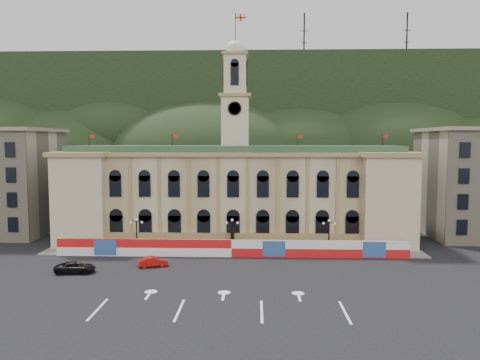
{
  "coord_description": "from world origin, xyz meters",
  "views": [
    {
      "loc": [
        3.35,
        -49.9,
        16.44
      ],
      "look_at": [
        1.12,
        18.0,
        10.7
      ],
      "focal_mm": 35.0,
      "sensor_mm": 36.0,
      "label": 1
    }
  ],
  "objects_px": {
    "lamp_center": "(232,233)",
    "statue": "(232,244)",
    "red_sedan": "(153,262)",
    "black_suv": "(75,267)"
  },
  "relations": [
    {
      "from": "statue",
      "to": "lamp_center",
      "type": "distance_m",
      "value": 2.14
    },
    {
      "from": "lamp_center",
      "to": "statue",
      "type": "bearing_deg",
      "value": 90.0
    },
    {
      "from": "lamp_center",
      "to": "black_suv",
      "type": "height_order",
      "value": "lamp_center"
    },
    {
      "from": "red_sedan",
      "to": "black_suv",
      "type": "distance_m",
      "value": 9.62
    },
    {
      "from": "red_sedan",
      "to": "black_suv",
      "type": "height_order",
      "value": "black_suv"
    },
    {
      "from": "statue",
      "to": "black_suv",
      "type": "xyz_separation_m",
      "value": [
        -19.06,
        -11.57,
        -0.51
      ]
    },
    {
      "from": "statue",
      "to": "black_suv",
      "type": "bearing_deg",
      "value": -148.75
    },
    {
      "from": "lamp_center",
      "to": "red_sedan",
      "type": "distance_m",
      "value": 12.63
    },
    {
      "from": "statue",
      "to": "red_sedan",
      "type": "xyz_separation_m",
      "value": [
        -10.01,
        -8.32,
        -0.55
      ]
    },
    {
      "from": "statue",
      "to": "red_sedan",
      "type": "relative_size",
      "value": 0.91
    }
  ]
}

